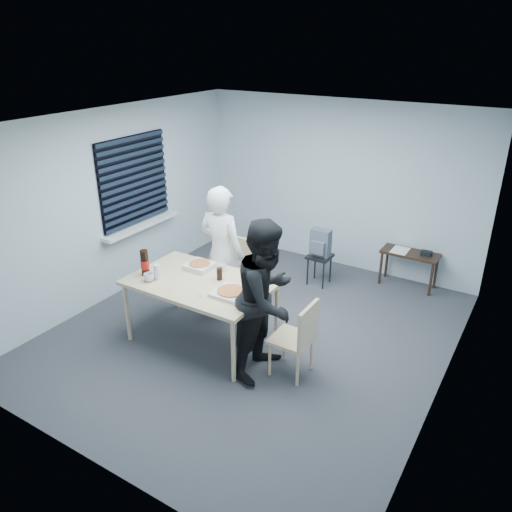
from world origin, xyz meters
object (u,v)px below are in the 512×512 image
Objects in this scene: chair_right at (299,335)px; side_table at (410,257)px; backpack at (320,243)px; mug_a at (149,277)px; person_black at (267,299)px; soda_bottle at (145,263)px; dining_table at (200,286)px; mug_b at (222,268)px; stool at (319,262)px; chair_far at (237,265)px; person_white at (222,253)px.

side_table is at bearing 81.46° from chair_right.
backpack is 3.28× the size of mug_a.
soda_bottle is at bearing 94.67° from person_black.
mug_b reaches higher than dining_table.
dining_table is 2.23m from stool.
soda_bottle is at bearing -128.72° from side_table.
mug_a is 0.39× the size of soda_bottle.
chair_right is 2.77m from side_table.
side_table is (0.41, 2.74, -0.05)m from chair_right.
mug_b is at bearing 38.01° from soda_bottle.
side_table is 1.31m from stool.
person_white is (0.07, -0.46, 0.37)m from chair_far.
dining_table is 0.72m from soda_bottle.
dining_table is 0.94× the size of person_black.
backpack is at bearing -90.00° from stool.
dining_table is 1.86× the size of chair_far.
dining_table is at bearing -179.96° from chair_right.
mug_a is (-1.46, -0.23, -0.03)m from person_black.
person_white is 17.70× the size of mug_b.
chair_right reaches higher than dining_table.
side_table is (1.71, 2.74, -0.29)m from dining_table.
backpack is 1.84m from mug_b.
person_black reaches higher than dining_table.
dining_table is at bearing 103.17° from person_white.
person_white reaches higher than mug_b.
person_white is 1.72m from stool.
side_table is at bearing -131.79° from person_white.
person_white reaches higher than mug_a.
mug_b is at bearing 64.05° from person_black.
backpack is at bearing 66.11° from mug_a.
side_table is at bearing 28.31° from stool.
person_white is at bearing 103.17° from dining_table.
person_black is at bearing -80.07° from stool.
soda_bottle is at bearing -173.87° from chair_right.
mug_b reaches higher than chair_right.
mug_b is (-0.88, 0.43, -0.03)m from person_black.
person_white is 3.82× the size of stool.
person_white is at bearing 56.40° from person_black.
backpack is at bearing -151.21° from side_table.
mug_a is (-1.07, -2.43, 0.50)m from stool.
mug_b is 0.92m from soda_bottle.
mug_b is (0.07, 0.35, 0.10)m from dining_table.
side_table is (0.76, 2.82, -0.42)m from person_black.
mug_b is at bearing 79.53° from dining_table.
chair_far is 2.53m from side_table.
chair_far is at bearing -128.05° from stool.
mug_b is (-0.50, -1.76, 0.19)m from backpack.
backpack reaches higher than stool.
side_table is (1.86, 2.09, -0.42)m from person_white.
soda_bottle is at bearing -117.55° from stool.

